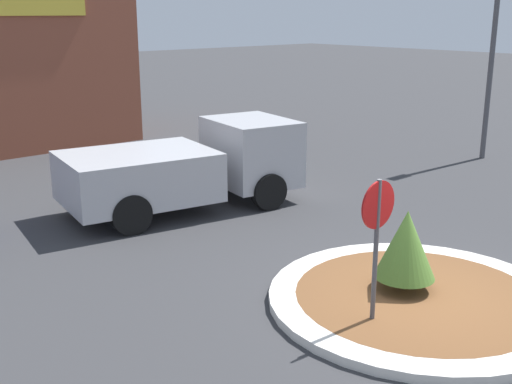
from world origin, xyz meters
TOP-DOWN VIEW (x-y plane):
  - ground_plane at (0.00, 0.00)m, footprint 120.00×120.00m
  - traffic_island at (0.00, 0.00)m, footprint 4.74×4.74m
  - stop_sign at (-1.17, -0.02)m, footprint 0.69×0.07m
  - island_shrub at (0.02, 0.30)m, footprint 0.97×0.97m
  - utility_truck at (0.31, 6.61)m, footprint 5.75×3.21m
  - light_pole at (10.36, 4.83)m, footprint 0.70×0.30m

SIDE VIEW (x-z plane):
  - ground_plane at x=0.00m, z-range 0.00..0.00m
  - traffic_island at x=0.00m, z-range 0.00..0.15m
  - island_shrub at x=0.02m, z-range 0.25..1.57m
  - utility_truck at x=0.31m, z-range 0.03..1.98m
  - stop_sign at x=-1.17m, z-range 0.43..2.68m
  - light_pole at x=10.36m, z-range 0.56..7.03m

